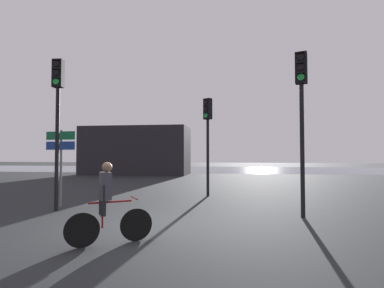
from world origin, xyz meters
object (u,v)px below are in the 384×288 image
Objects in this scene: traffic_light_center at (208,128)px; cyclist at (107,203)px; traffic_light_near_right at (302,103)px; direction_sign_post at (61,154)px; traffic_light_near_left at (58,106)px; distant_building at (136,151)px.

cyclist is at bearing 113.41° from traffic_light_center.
traffic_light_near_right is 7.87m from direction_sign_post.
traffic_light_center is at bearing -143.24° from traffic_light_near_left.
traffic_light_center is at bearing -138.40° from direction_sign_post.
distant_building is at bearing -74.25° from direction_sign_post.
distant_building is at bearing 163.70° from cyclist.
traffic_light_near_right is at bearing 161.56° from traffic_light_center.
traffic_light_near_right is 1.12× the size of traffic_light_center.
traffic_light_near_left reaches higher than cyclist.
traffic_light_near_left is 1.85× the size of direction_sign_post.
cyclist is at bearing 53.42° from traffic_light_near_right.
traffic_light_near_right is at bearing -58.55° from distant_building.
distant_building is 1.95× the size of traffic_light_near_left.
traffic_light_near_left is 2.97× the size of cyclist.
direction_sign_post is (2.93, -16.78, -0.34)m from distant_building.
traffic_light_center is at bearing 135.78° from cyclist.
traffic_light_near_right is 1.80× the size of direction_sign_post.
traffic_light_near_left reaches higher than direction_sign_post.
traffic_light_center is at bearing -35.01° from traffic_light_near_right.
traffic_light_near_left is at bearing 17.63° from traffic_light_near_right.
distant_building is 2.25× the size of traffic_light_center.
distant_building is 17.68m from traffic_light_near_left.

